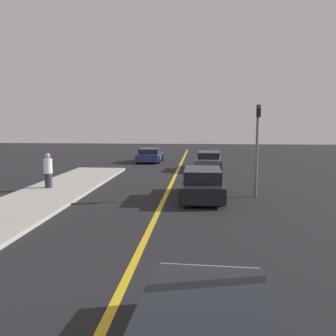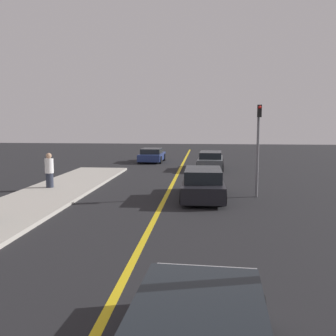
{
  "view_description": "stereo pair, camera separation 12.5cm",
  "coord_description": "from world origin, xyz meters",
  "px_view_note": "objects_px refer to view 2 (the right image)",
  "views": [
    {
      "loc": [
        1.61,
        1.98,
        3.46
      ],
      "look_at": [
        0.42,
        15.53,
        1.76
      ],
      "focal_mm": 40.0,
      "sensor_mm": 36.0,
      "label": 1
    },
    {
      "loc": [
        1.73,
        1.99,
        3.46
      ],
      "look_at": [
        0.42,
        15.53,
        1.76
      ],
      "focal_mm": 40.0,
      "sensor_mm": 36.0,
      "label": 2
    }
  ],
  "objects_px": {
    "car_parked_left_lot": "(152,155)",
    "car_far_distant": "(211,161)",
    "traffic_light": "(258,141)",
    "car_ahead_center": "(203,184)",
    "pedestrian_by_sign": "(49,170)"
  },
  "relations": [
    {
      "from": "car_ahead_center",
      "to": "car_far_distant",
      "type": "bearing_deg",
      "value": 86.76
    },
    {
      "from": "car_parked_left_lot",
      "to": "car_far_distant",
      "type": "bearing_deg",
      "value": -41.63
    },
    {
      "from": "traffic_light",
      "to": "car_ahead_center",
      "type": "bearing_deg",
      "value": -168.43
    },
    {
      "from": "car_far_distant",
      "to": "traffic_light",
      "type": "bearing_deg",
      "value": -76.4
    },
    {
      "from": "car_far_distant",
      "to": "traffic_light",
      "type": "xyz_separation_m",
      "value": [
        1.95,
        -9.86,
        1.93
      ]
    },
    {
      "from": "car_parked_left_lot",
      "to": "traffic_light",
      "type": "distance_m",
      "value": 16.1
    },
    {
      "from": "pedestrian_by_sign",
      "to": "car_parked_left_lot",
      "type": "bearing_deg",
      "value": 76.47
    },
    {
      "from": "traffic_light",
      "to": "car_parked_left_lot",
      "type": "bearing_deg",
      "value": 115.48
    },
    {
      "from": "car_parked_left_lot",
      "to": "traffic_light",
      "type": "relative_size",
      "value": 0.93
    },
    {
      "from": "car_far_distant",
      "to": "traffic_light",
      "type": "relative_size",
      "value": 1.09
    },
    {
      "from": "pedestrian_by_sign",
      "to": "traffic_light",
      "type": "relative_size",
      "value": 0.42
    },
    {
      "from": "car_ahead_center",
      "to": "car_parked_left_lot",
      "type": "xyz_separation_m",
      "value": [
        -4.42,
        14.93,
        -0.08
      ]
    },
    {
      "from": "car_ahead_center",
      "to": "pedestrian_by_sign",
      "type": "xyz_separation_m",
      "value": [
        -7.71,
        1.25,
        0.35
      ]
    },
    {
      "from": "car_far_distant",
      "to": "pedestrian_by_sign",
      "type": "distance_m",
      "value": 12.28
    },
    {
      "from": "car_ahead_center",
      "to": "car_far_distant",
      "type": "distance_m",
      "value": 10.38
    }
  ]
}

